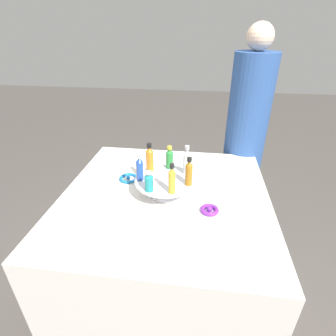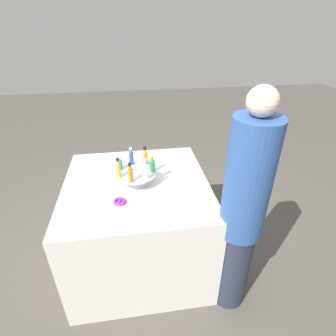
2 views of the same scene
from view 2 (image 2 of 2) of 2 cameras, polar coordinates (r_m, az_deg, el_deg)
ground_plane at (r=2.43m, az=-5.79°, el=-18.75°), size 12.00×12.00×0.00m
party_table at (r=2.15m, az=-6.33°, el=-11.89°), size 1.04×1.04×0.78m
display_stand at (r=1.88m, az=-7.09°, el=-1.62°), size 0.30×0.30×0.09m
bottle_clear at (r=1.75m, az=-4.85°, el=-0.41°), size 0.03×0.03×0.15m
bottle_green at (r=1.84m, az=-3.48°, el=0.78°), size 0.04×0.04×0.12m
bottle_orange at (r=1.91m, az=-4.98°, el=2.42°), size 0.04×0.04×0.15m
bottle_blue at (r=1.94m, az=-8.01°, el=2.43°), size 0.03×0.03×0.14m
bottle_teal at (r=1.90m, az=-10.49°, el=0.92°), size 0.04×0.04×0.10m
bottle_gold at (r=1.80m, az=-10.76°, el=-0.10°), size 0.03×0.03×0.15m
bottle_amber at (r=1.73m, az=-8.20°, el=-1.11°), size 0.03×0.03×0.14m
ribbon_bow_blue at (r=2.10m, az=-4.17°, el=0.54°), size 0.10×0.10×0.02m
ribbon_bow_purple at (r=1.73m, az=-10.45°, el=-7.16°), size 0.08×0.08×0.03m
person_figure at (r=1.67m, az=15.79°, el=-9.70°), size 0.26×0.26×1.55m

